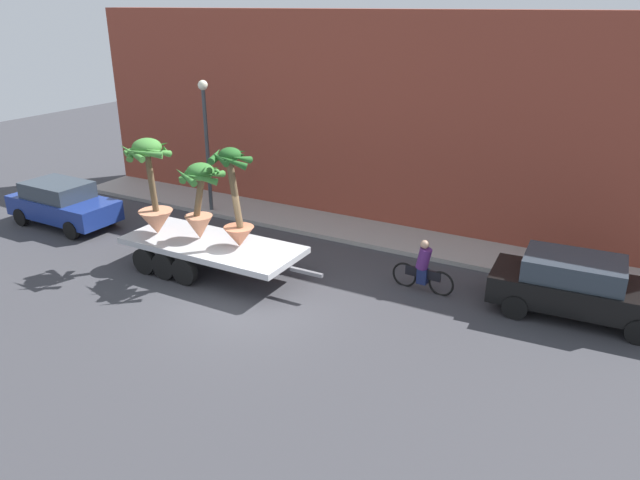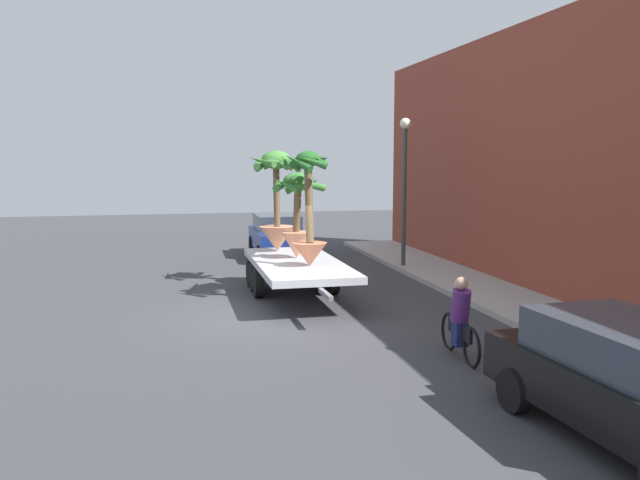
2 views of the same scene
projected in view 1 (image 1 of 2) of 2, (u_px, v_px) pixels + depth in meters
The scene contains 11 objects.
ground_plane at pixel (250, 302), 16.16m from camera, with size 60.00×60.00×0.00m, color #38383D.
sidewalk at pixel (350, 230), 21.08m from camera, with size 24.00×2.20×0.15m, color #A39E99.
building_facade at pixel (373, 120), 21.13m from camera, with size 24.00×1.20×7.33m, color brown.
flatbed_trailer at pixel (205, 248), 17.75m from camera, with size 6.43×2.27×0.98m.
potted_palm_rear at pixel (235, 201), 16.78m from camera, with size 1.31×1.25×2.87m.
potted_palm_middle at pixel (152, 189), 17.70m from camera, with size 1.53×1.60×2.92m.
potted_palm_front at pixel (200, 198), 17.31m from camera, with size 1.46×1.53×2.33m.
cyclist at pixel (423, 268), 16.57m from camera, with size 1.84×0.37×1.54m.
parked_car at pixel (578, 286), 15.18m from camera, with size 4.45×2.09×1.58m.
trailing_car at pixel (62, 203), 21.46m from camera, with size 4.18×1.92×1.58m.
street_lamp at pixel (206, 129), 21.76m from camera, with size 0.36×0.36×4.83m.
Camera 1 is at (8.66, -11.65, 7.53)m, focal length 33.59 mm.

